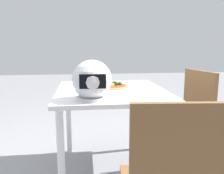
{
  "coord_description": "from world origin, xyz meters",
  "views": [
    {
      "loc": [
        0.22,
        1.94,
        1.11
      ],
      "look_at": [
        -0.01,
        -0.02,
        0.76
      ],
      "focal_mm": 38.4,
      "sensor_mm": 36.0,
      "label": 1
    }
  ],
  "objects_px": {
    "dining_table": "(111,101)",
    "pizza": "(113,86)",
    "chair_side": "(207,117)",
    "motorcycle_helmet": "(92,81)"
  },
  "relations": [
    {
      "from": "dining_table",
      "to": "chair_side",
      "type": "bearing_deg",
      "value": 172.64
    },
    {
      "from": "dining_table",
      "to": "pizza",
      "type": "height_order",
      "value": "pizza"
    },
    {
      "from": "motorcycle_helmet",
      "to": "chair_side",
      "type": "xyz_separation_m",
      "value": [
        -0.97,
        -0.22,
        -0.36
      ]
    },
    {
      "from": "chair_side",
      "to": "pizza",
      "type": "bearing_deg",
      "value": -9.87
    },
    {
      "from": "dining_table",
      "to": "pizza",
      "type": "xyz_separation_m",
      "value": [
        -0.02,
        -0.03,
        0.12
      ]
    },
    {
      "from": "pizza",
      "to": "chair_side",
      "type": "bearing_deg",
      "value": 170.13
    },
    {
      "from": "motorcycle_helmet",
      "to": "dining_table",
      "type": "bearing_deg",
      "value": -117.03
    },
    {
      "from": "pizza",
      "to": "chair_side",
      "type": "relative_size",
      "value": 0.28
    },
    {
      "from": "pizza",
      "to": "chair_side",
      "type": "xyz_separation_m",
      "value": [
        -0.78,
        0.14,
        -0.25
      ]
    },
    {
      "from": "dining_table",
      "to": "motorcycle_helmet",
      "type": "xyz_separation_m",
      "value": [
        0.17,
        0.33,
        0.22
      ]
    }
  ]
}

